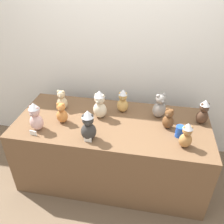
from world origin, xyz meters
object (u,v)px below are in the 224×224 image
at_px(teddy_bear_blush, 36,117).
at_px(display_table, 112,150).
at_px(teddy_bear_ginger, 62,113).
at_px(teddy_bear_ash, 160,106).
at_px(teddy_bear_chestnut, 168,119).
at_px(party_cup_blue, 180,131).
at_px(teddy_bear_charcoal, 88,126).
at_px(teddy_bear_caramel, 186,135).
at_px(teddy_bear_honey, 123,101).
at_px(teddy_bear_sand, 62,100).
at_px(teddy_bear_cocoa, 203,112).
at_px(teddy_bear_cream, 100,105).

bearing_deg(teddy_bear_blush, display_table, 29.30).
relative_size(display_table, teddy_bear_ginger, 8.75).
xyz_separation_m(teddy_bear_ash, teddy_bear_blush, (-1.15, -0.43, 0.02)).
bearing_deg(teddy_bear_chestnut, party_cup_blue, -22.77).
xyz_separation_m(teddy_bear_ash, teddy_bear_charcoal, (-0.62, -0.49, 0.02)).
xyz_separation_m(teddy_bear_caramel, party_cup_blue, (-0.04, 0.14, -0.07)).
height_order(teddy_bear_ginger, teddy_bear_blush, teddy_bear_blush).
distance_m(teddy_bear_ginger, teddy_bear_chestnut, 1.05).
xyz_separation_m(teddy_bear_chestnut, teddy_bear_honey, (-0.47, 0.21, 0.03)).
height_order(teddy_bear_ginger, teddy_bear_sand, teddy_bear_sand).
bearing_deg(display_table, teddy_bear_blush, -160.03).
bearing_deg(display_table, teddy_bear_charcoal, -117.48).
bearing_deg(teddy_bear_chestnut, display_table, -155.65).
distance_m(teddy_bear_honey, party_cup_blue, 0.67).
height_order(teddy_bear_ash, teddy_bear_blush, teddy_bear_blush).
distance_m(teddy_bear_ginger, teddy_bear_caramel, 1.20).
bearing_deg(teddy_bear_cocoa, party_cup_blue, -155.62).
relative_size(teddy_bear_honey, teddy_bear_caramel, 1.07).
xyz_separation_m(teddy_bear_cream, teddy_bear_sand, (-0.44, 0.09, -0.05)).
height_order(teddy_bear_sand, teddy_bear_caramel, teddy_bear_caramel).
height_order(teddy_bear_ginger, party_cup_blue, teddy_bear_ginger).
height_order(display_table, teddy_bear_charcoal, teddy_bear_charcoal).
relative_size(teddy_bear_ginger, party_cup_blue, 2.05).
height_order(teddy_bear_cream, teddy_bear_sand, teddy_bear_cream).
bearing_deg(teddy_bear_cocoa, teddy_bear_sand, 155.61).
xyz_separation_m(teddy_bear_blush, party_cup_blue, (1.34, 0.14, -0.09)).
xyz_separation_m(teddy_bear_cocoa, party_cup_blue, (-0.23, -0.26, -0.08)).
height_order(teddy_bear_cream, teddy_bear_blush, teddy_bear_cream).
distance_m(teddy_bear_charcoal, teddy_bear_honey, 0.57).
distance_m(display_table, teddy_bear_chestnut, 0.73).
height_order(display_table, teddy_bear_ginger, teddy_bear_ginger).
distance_m(display_table, party_cup_blue, 0.79).
bearing_deg(display_table, teddy_bear_caramel, -19.70).
height_order(teddy_bear_ash, party_cup_blue, teddy_bear_ash).
distance_m(display_table, teddy_bear_honey, 0.56).
height_order(teddy_bear_cream, teddy_bear_ginger, teddy_bear_cream).
bearing_deg(teddy_bear_caramel, teddy_bear_cocoa, 49.19).
distance_m(display_table, teddy_bear_blush, 0.90).
distance_m(teddy_bear_chestnut, party_cup_blue, 0.16).
height_order(display_table, teddy_bear_chestnut, teddy_bear_chestnut).
height_order(teddy_bear_ash, teddy_bear_honey, teddy_bear_ash).
xyz_separation_m(teddy_bear_cream, teddy_bear_charcoal, (-0.02, -0.37, -0.00)).
bearing_deg(party_cup_blue, display_table, 170.46).
relative_size(teddy_bear_ginger, teddy_bear_sand, 0.99).
height_order(teddy_bear_honey, teddy_bear_caramel, teddy_bear_honey).
xyz_separation_m(display_table, teddy_bear_cocoa, (0.88, 0.15, 0.51)).
distance_m(teddy_bear_cream, teddy_bear_cocoa, 1.03).
height_order(teddy_bear_ash, teddy_bear_chestnut, teddy_bear_ash).
distance_m(teddy_bear_cream, party_cup_blue, 0.82).
bearing_deg(teddy_bear_cocoa, teddy_bear_honey, 151.01).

